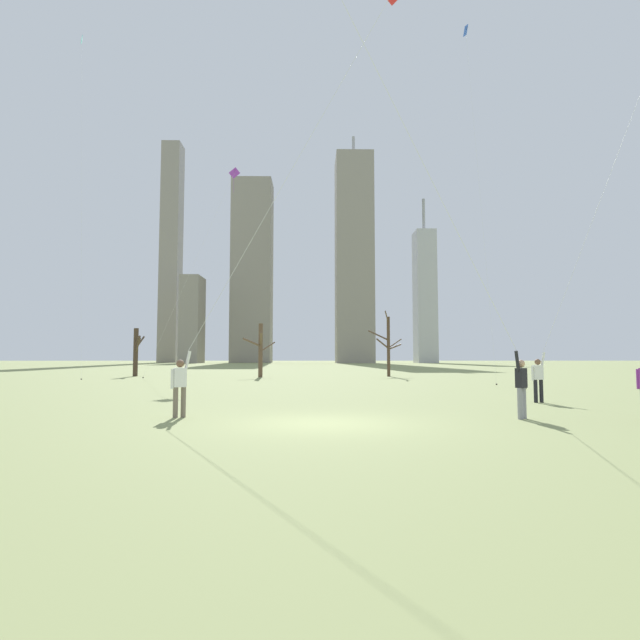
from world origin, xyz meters
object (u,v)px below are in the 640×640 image
Objects in this scene: kite_flyer_far_back_yellow at (583,255)px; distant_kite_low_near_trees_purple at (227,190)px; kite_flyer_foreground_left_orange at (478,296)px; distant_kite_drifting_right_teal at (82,75)px; kite_flyer_midfield_right_red at (213,323)px; bare_tree_right_of_center at (136,351)px; bare_tree_far_right_edge at (388,344)px; bare_tree_left_of_center at (260,349)px; distant_kite_drifting_left_blue at (468,59)px.

distant_kite_low_near_trees_purple is (-18.12, 25.41, 10.96)m from kite_flyer_far_back_yellow.
kite_flyer_far_back_yellow reaches higher than kite_flyer_foreground_left_orange.
distant_kite_drifting_right_teal reaches higher than kite_flyer_far_back_yellow.
kite_flyer_foreground_left_orange is at bearing -68.80° from distant_kite_low_near_trees_purple.
kite_flyer_foreground_left_orange is 0.91× the size of kite_flyer_far_back_yellow.
bare_tree_right_of_center is (-12.45, 29.75, -0.48)m from kite_flyer_midfield_right_red.
distant_kite_drifting_right_teal is 35.30m from bare_tree_far_right_edge.
kite_flyer_midfield_right_red reaches higher than bare_tree_right_of_center.
bare_tree_left_of_center is at bearing -36.66° from distant_kite_low_near_trees_purple.
distant_kite_drifting_right_teal reaches higher than kite_flyer_foreground_left_orange.
bare_tree_far_right_edge is at bearing 99.09° from kite_flyer_far_back_yellow.
kite_flyer_midfield_right_red is (-7.32, 1.27, -0.65)m from kite_flyer_foreground_left_orange.
distant_kite_low_near_trees_purple is at bearing 125.49° from kite_flyer_far_back_yellow.
bare_tree_far_right_edge reaches higher than bare_tree_left_of_center.
bare_tree_far_right_edge is 1.25× the size of bare_tree_left_of_center.
bare_tree_right_of_center is (-19.77, 31.02, -1.13)m from kite_flyer_foreground_left_orange.
bare_tree_far_right_edge is (2.08, 30.37, -0.56)m from kite_flyer_foreground_left_orange.
bare_tree_left_of_center is at bearing 92.99° from kite_flyer_midfield_right_red.
kite_flyer_far_back_yellow reaches higher than distant_kite_low_near_trees_purple.
kite_flyer_foreground_left_orange is at bearing -9.85° from kite_flyer_midfield_right_red.
distant_kite_drifting_right_teal is 7.21× the size of bare_tree_right_of_center.
kite_flyer_far_back_yellow is 43.49m from distant_kite_drifting_right_teal.
bare_tree_left_of_center is (-1.44, 27.44, -0.31)m from kite_flyer_midfield_right_red.
distant_kite_drifting_right_teal reaches higher than bare_tree_right_of_center.
bare_tree_right_of_center is at bearing 135.62° from kite_flyer_far_back_yellow.
distant_kite_low_near_trees_purple is 19.82m from bare_tree_far_right_edge.
kite_flyer_midfield_right_red is at bearing -58.48° from distant_kite_drifting_right_teal.
kite_flyer_midfield_right_red is at bearing 170.15° from kite_flyer_foreground_left_orange.
distant_kite_drifting_left_blue is 4.68× the size of bare_tree_far_right_edge.
kite_flyer_far_back_yellow is 25.05m from bare_tree_far_right_edge.
kite_flyer_far_back_yellow reaches higher than bare_tree_right_of_center.
kite_flyer_far_back_yellow is 1.14× the size of distant_kite_low_near_trees_purple.
kite_flyer_midfield_right_red is 0.49× the size of distant_kite_drifting_right_teal.
kite_flyer_far_back_yellow is at bearing -92.72° from distant_kite_drifting_left_blue.
distant_kite_low_near_trees_purple is at bearing 1.34° from bare_tree_right_of_center.
kite_flyer_far_back_yellow reaches higher than kite_flyer_midfield_right_red.
distant_kite_low_near_trees_purple is at bearing 176.64° from bare_tree_far_right_edge.
bare_tree_right_of_center is at bearing 160.19° from distant_kite_drifting_left_blue.
bare_tree_far_right_edge is at bearing 117.71° from distant_kite_drifting_left_blue.
kite_flyer_far_back_yellow is 33.08m from distant_kite_low_near_trees_purple.
kite_flyer_foreground_left_orange is 30.03m from bare_tree_left_of_center.
kite_flyer_midfield_right_red is 40.21m from distant_kite_drifting_right_teal.
bare_tree_far_right_edge reaches higher than bare_tree_right_of_center.
bare_tree_right_of_center is at bearing 168.14° from bare_tree_left_of_center.
kite_flyer_foreground_left_orange is 4.68× the size of bare_tree_right_of_center.
distant_kite_low_near_trees_purple is (12.33, 2.02, -9.45)m from distant_kite_drifting_right_teal.
bare_tree_left_of_center is at bearing 106.96° from kite_flyer_foreground_left_orange.
kite_flyer_far_back_yellow is 27.46m from bare_tree_left_of_center.
distant_kite_low_near_trees_purple is 4.22× the size of bare_tree_left_of_center.
kite_flyer_foreground_left_orange is 0.75× the size of distant_kite_drifting_left_blue.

